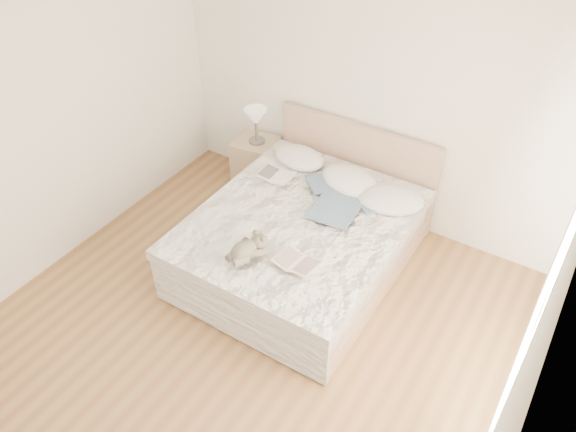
% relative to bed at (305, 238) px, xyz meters
% --- Properties ---
extents(floor, '(4.00, 4.50, 0.00)m').
position_rel_bed_xyz_m(floor, '(0.00, -1.19, -0.31)').
color(floor, brown).
rests_on(floor, ground).
extents(ceiling, '(4.00, 4.50, 0.00)m').
position_rel_bed_xyz_m(ceiling, '(0.00, -1.19, 2.39)').
color(ceiling, white).
rests_on(ceiling, ground).
extents(wall_back, '(4.00, 0.02, 2.70)m').
position_rel_bed_xyz_m(wall_back, '(0.00, 1.06, 1.04)').
color(wall_back, white).
rests_on(wall_back, ground).
extents(wall_left, '(0.02, 4.50, 2.70)m').
position_rel_bed_xyz_m(wall_left, '(-2.00, -1.19, 1.04)').
color(wall_left, white).
rests_on(wall_left, ground).
extents(wall_right, '(0.02, 4.50, 2.70)m').
position_rel_bed_xyz_m(wall_right, '(2.00, -1.19, 1.04)').
color(wall_right, white).
rests_on(wall_right, ground).
extents(window, '(0.02, 1.30, 1.10)m').
position_rel_bed_xyz_m(window, '(1.99, -0.89, 1.14)').
color(window, white).
rests_on(window, wall_right).
extents(bed, '(1.72, 2.14, 1.00)m').
position_rel_bed_xyz_m(bed, '(0.00, 0.00, 0.00)').
color(bed, tan).
rests_on(bed, floor).
extents(nightstand, '(0.50, 0.46, 0.56)m').
position_rel_bed_xyz_m(nightstand, '(-1.09, 0.80, -0.03)').
color(nightstand, tan).
rests_on(nightstand, floor).
extents(table_lamp, '(0.30, 0.30, 0.38)m').
position_rel_bed_xyz_m(table_lamp, '(-1.08, 0.80, 0.53)').
color(table_lamp, '#4B4742').
rests_on(table_lamp, nightstand).
extents(pillow_left, '(0.59, 0.45, 0.16)m').
position_rel_bed_xyz_m(pillow_left, '(-0.47, 0.67, 0.33)').
color(pillow_left, white).
rests_on(pillow_left, bed).
extents(pillow_middle, '(0.68, 0.55, 0.18)m').
position_rel_bed_xyz_m(pillow_middle, '(0.14, 0.59, 0.33)').
color(pillow_middle, white).
rests_on(pillow_middle, bed).
extents(pillow_right, '(0.71, 0.61, 0.18)m').
position_rel_bed_xyz_m(pillow_right, '(0.58, 0.53, 0.33)').
color(pillow_right, white).
rests_on(pillow_right, bed).
extents(blouse, '(0.66, 0.70, 0.02)m').
position_rel_bed_xyz_m(blouse, '(0.21, 0.22, 0.32)').
color(blouse, '#3A506B').
rests_on(blouse, bed).
extents(photo_book, '(0.35, 0.25, 0.03)m').
position_rel_bed_xyz_m(photo_book, '(-0.51, 0.30, 0.32)').
color(photo_book, white).
rests_on(photo_book, bed).
extents(childrens_book, '(0.38, 0.28, 0.02)m').
position_rel_bed_xyz_m(childrens_book, '(0.29, -0.61, 0.32)').
color(childrens_book, '#FDEFC9').
rests_on(childrens_book, bed).
extents(teddy_bear, '(0.28, 0.35, 0.17)m').
position_rel_bed_xyz_m(teddy_bear, '(-0.10, -0.78, 0.34)').
color(teddy_bear, '#5E5748').
rests_on(teddy_bear, bed).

